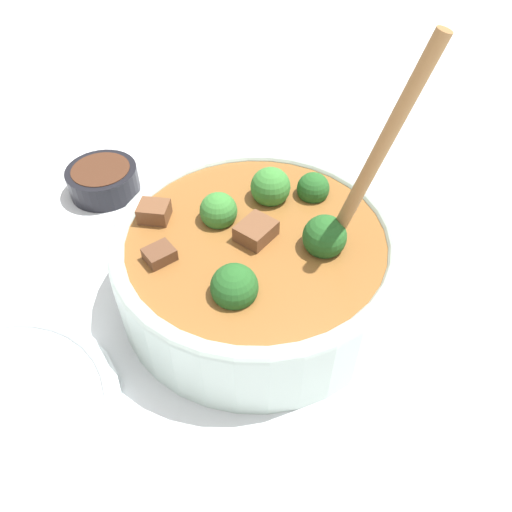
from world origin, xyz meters
The scene contains 3 objects.
ground_plane centered at (0.00, 0.00, 0.00)m, with size 4.00×4.00×0.00m, color silver.
stew_bowl centered at (0.00, 0.00, 0.05)m, with size 0.27×0.27×0.27m.
condiment_bowl centered at (-0.24, -0.10, 0.02)m, with size 0.09×0.09×0.03m.
Camera 1 is at (0.30, -0.15, 0.40)m, focal length 35.00 mm.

